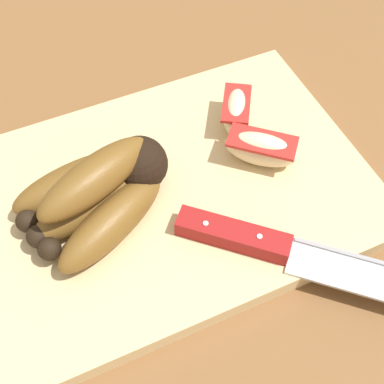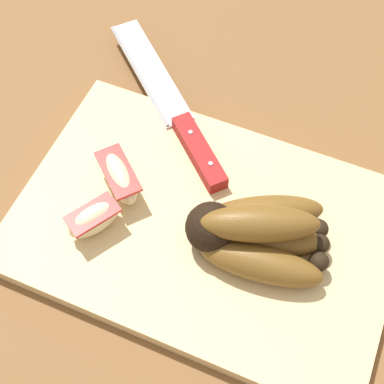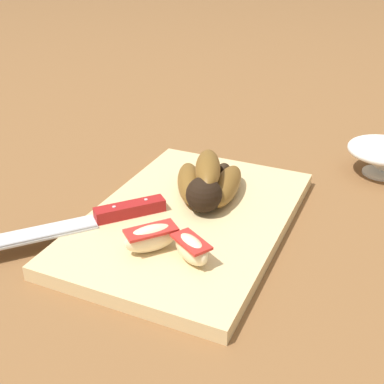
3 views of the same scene
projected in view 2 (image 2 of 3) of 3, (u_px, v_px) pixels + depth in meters
ground_plane at (191, 221)px, 0.61m from camera, size 6.00×6.00×0.00m
cutting_board at (205, 227)px, 0.59m from camera, size 0.39×0.26×0.02m
banana_bunch at (255, 234)px, 0.55m from camera, size 0.15×0.12×0.06m
chefs_knife at (181, 122)px, 0.64m from camera, size 0.23×0.21×0.02m
apple_wedge_near at (94, 219)px, 0.56m from camera, size 0.05×0.06×0.03m
apple_wedge_middle at (119, 177)px, 0.59m from camera, size 0.07×0.07×0.04m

